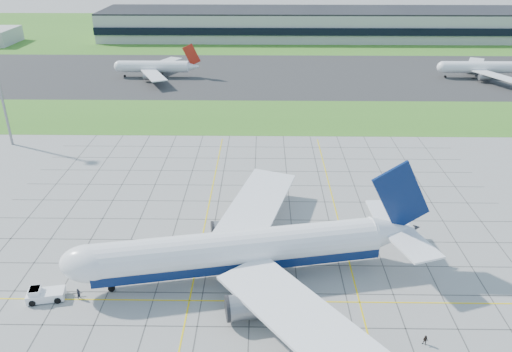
{
  "coord_description": "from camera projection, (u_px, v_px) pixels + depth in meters",
  "views": [
    {
      "loc": [
        1.95,
        -66.71,
        54.42
      ],
      "look_at": [
        0.51,
        30.76,
        7.0
      ],
      "focal_mm": 35.0,
      "sensor_mm": 36.0,
      "label": 1
    }
  ],
  "objects": [
    {
      "name": "crew_near",
      "position": [
        79.0,
        294.0,
        82.16
      ],
      "size": [
        0.68,
        0.83,
        1.96
      ],
      "primitive_type": "imported",
      "rotation": [
        0.0,
        0.0,
        1.23
      ],
      "color": "black",
      "rests_on": "ground"
    },
    {
      "name": "distant_jet_2",
      "position": [
        482.0,
        67.0,
        207.29
      ],
      "size": [
        36.97,
        42.66,
        14.08
      ],
      "color": "white",
      "rests_on": "ground"
    },
    {
      "name": "crew_far",
      "position": [
        425.0,
        340.0,
        72.94
      ],
      "size": [
        1.03,
        0.96,
        1.69
      ],
      "primitive_type": "imported",
      "rotation": [
        0.0,
        0.0,
        -0.51
      ],
      "color": "black",
      "rests_on": "ground"
    },
    {
      "name": "pushback_tug",
      "position": [
        44.0,
        294.0,
        81.94
      ],
      "size": [
        8.75,
        3.95,
        2.4
      ],
      "rotation": [
        0.0,
        0.0,
        0.19
      ],
      "color": "white",
      "rests_on": "ground"
    },
    {
      "name": "distant_jet_1",
      "position": [
        155.0,
        67.0,
        208.28
      ],
      "size": [
        34.08,
        42.66,
        14.08
      ],
      "color": "white",
      "rests_on": "ground"
    },
    {
      "name": "ground",
      "position": [
        250.0,
        293.0,
        83.81
      ],
      "size": [
        1400.0,
        1400.0,
        0.0
      ],
      "primitive_type": "plane",
      "color": "gray",
      "rests_on": "ground"
    },
    {
      "name": "light_mast",
      "position": [
        0.0,
        89.0,
        136.11
      ],
      "size": [
        2.5,
        2.5,
        25.6
      ],
      "color": "gray",
      "rests_on": "ground"
    },
    {
      "name": "grass_far",
      "position": [
        260.0,
        30.0,
        313.08
      ],
      "size": [
        700.0,
        145.0,
        0.04
      ],
      "primitive_type": "cube",
      "color": "#397421",
      "rests_on": "ground"
    },
    {
      "name": "apron_markings",
      "position": [
        254.0,
        255.0,
        93.77
      ],
      "size": [
        120.0,
        130.0,
        0.03
      ],
      "color": "#474744",
      "rests_on": "ground"
    },
    {
      "name": "terminal",
      "position": [
        330.0,
        24.0,
        286.51
      ],
      "size": [
        260.0,
        43.0,
        15.8
      ],
      "color": "#B7B7B2",
      "rests_on": "ground"
    },
    {
      "name": "grass_median",
      "position": [
        257.0,
        117.0,
        164.72
      ],
      "size": [
        700.0,
        35.0,
        0.04
      ],
      "primitive_type": "cube",
      "color": "#397421",
      "rests_on": "ground"
    },
    {
      "name": "airliner",
      "position": [
        241.0,
        250.0,
        85.53
      ],
      "size": [
        63.48,
        63.72,
        20.17
      ],
      "rotation": [
        0.0,
        0.0,
        0.19
      ],
      "color": "white",
      "rests_on": "ground"
    },
    {
      "name": "asphalt_taxiway",
      "position": [
        259.0,
        74.0,
        214.17
      ],
      "size": [
        700.0,
        75.0,
        0.04
      ],
      "primitive_type": "cube",
      "color": "#383838",
      "rests_on": "ground"
    }
  ]
}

